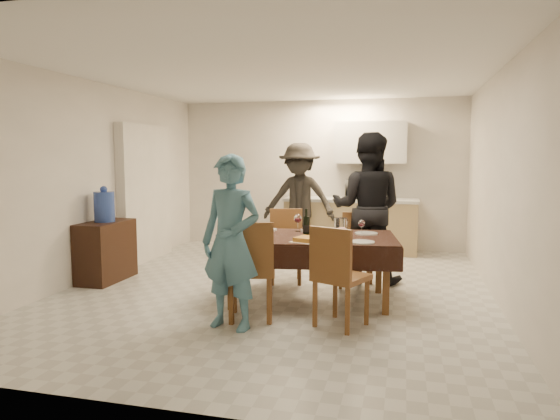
{
  "coord_description": "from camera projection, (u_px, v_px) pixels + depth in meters",
  "views": [
    {
      "loc": [
        1.48,
        -5.77,
        1.62
      ],
      "look_at": [
        0.11,
        -0.3,
        1.01
      ],
      "focal_mm": 32.0,
      "sensor_mm": 36.0,
      "label": 1
    }
  ],
  "objects": [
    {
      "name": "plate_far_right",
      "position": [
        366.0,
        233.0,
        5.69
      ],
      "size": [
        0.26,
        0.26,
        0.01
      ],
      "primitive_type": "cylinder",
      "color": "silver",
      "rests_on": "dining_table"
    },
    {
      "name": "floor",
      "position": [
        277.0,
        289.0,
        6.1
      ],
      "size": [
        5.0,
        6.0,
        0.02
      ],
      "primitive_type": "cube",
      "color": "beige",
      "rests_on": "ground"
    },
    {
      "name": "water_jug",
      "position": [
        104.0,
        207.0,
        6.44
      ],
      "size": [
        0.26,
        0.26,
        0.39
      ],
      "primitive_type": "cylinder",
      "color": "#3250B4",
      "rests_on": "console"
    },
    {
      "name": "wine_bottle",
      "position": [
        306.0,
        222.0,
        5.59
      ],
      "size": [
        0.07,
        0.07,
        0.3
      ],
      "primitive_type": null,
      "color": "black",
      "rests_on": "dining_table"
    },
    {
      "name": "wine_glass_c",
      "position": [
        298.0,
        223.0,
        5.87
      ],
      "size": [
        0.09,
        0.09,
        0.21
      ],
      "primitive_type": null,
      "color": "white",
      "rests_on": "dining_table"
    },
    {
      "name": "plate_near_right",
      "position": [
        362.0,
        242.0,
        5.11
      ],
      "size": [
        0.26,
        0.26,
        0.02
      ],
      "primitive_type": "cylinder",
      "color": "silver",
      "rests_on": "dining_table"
    },
    {
      "name": "kitchen_worktop",
      "position": [
        351.0,
        200.0,
        8.44
      ],
      "size": [
        2.24,
        0.64,
        0.05
      ],
      "primitive_type": "cube",
      "color": "#B8B9B4",
      "rests_on": "kitchen_base_cabinet"
    },
    {
      "name": "upper_cabinet",
      "position": [
        370.0,
        143.0,
        8.4
      ],
      "size": [
        1.2,
        0.34,
        0.7
      ],
      "primitive_type": "cube",
      "color": "silver",
      "rests_on": "wall_back"
    },
    {
      "name": "chair_near_left",
      "position": [
        248.0,
        260.0,
        4.85
      ],
      "size": [
        0.55,
        0.56,
        0.54
      ],
      "rotation": [
        0.0,
        0.0,
        0.26
      ],
      "color": "brown",
      "rests_on": "floor"
    },
    {
      "name": "dining_table",
      "position": [
        310.0,
        239.0,
        5.55
      ],
      "size": [
        2.02,
        1.35,
        0.74
      ],
      "rotation": [
        0.0,
        0.0,
        0.14
      ],
      "color": "black",
      "rests_on": "floor"
    },
    {
      "name": "mushroom_dish",
      "position": [
        310.0,
        231.0,
        5.82
      ],
      "size": [
        0.2,
        0.2,
        0.03
      ],
      "primitive_type": "cylinder",
      "color": "silver",
      "rests_on": "dining_table"
    },
    {
      "name": "water_pitcher",
      "position": [
        341.0,
        228.0,
        5.4
      ],
      "size": [
        0.14,
        0.14,
        0.22
      ],
      "primitive_type": "cylinder",
      "color": "white",
      "rests_on": "dining_table"
    },
    {
      "name": "person_kitchen",
      "position": [
        299.0,
        199.0,
        8.2
      ],
      "size": [
        1.19,
        0.68,
        1.83
      ],
      "primitive_type": "imported",
      "color": "black",
      "rests_on": "floor"
    },
    {
      "name": "wall_back",
      "position": [
        319.0,
        174.0,
        8.85
      ],
      "size": [
        5.0,
        0.02,
        2.6
      ],
      "primitive_type": "cube",
      "color": "beige",
      "rests_on": "floor"
    },
    {
      "name": "person_near",
      "position": [
        231.0,
        242.0,
        4.65
      ],
      "size": [
        0.66,
        0.5,
        1.64
      ],
      "primitive_type": "imported",
      "rotation": [
        0.0,
        0.0,
        -0.19
      ],
      "color": "teal",
      "rests_on": "floor"
    },
    {
      "name": "console",
      "position": [
        106.0,
        251.0,
        6.5
      ],
      "size": [
        0.42,
        0.84,
        0.78
      ],
      "primitive_type": "cube",
      "color": "black",
      "rests_on": "floor"
    },
    {
      "name": "wall_right",
      "position": [
        502.0,
        186.0,
        5.35
      ],
      "size": [
        0.02,
        6.0,
        2.6
      ],
      "primitive_type": "cube",
      "color": "beige",
      "rests_on": "floor"
    },
    {
      "name": "microwave",
      "position": [
        364.0,
        189.0,
        8.37
      ],
      "size": [
        0.59,
        0.4,
        0.33
      ],
      "primitive_type": "imported",
      "rotation": [
        0.0,
        0.0,
        3.14
      ],
      "color": "silver",
      "rests_on": "kitchen_worktop"
    },
    {
      "name": "chair_far_right",
      "position": [
        356.0,
        244.0,
        6.09
      ],
      "size": [
        0.43,
        0.43,
        0.49
      ],
      "rotation": [
        0.0,
        0.0,
        3.11
      ],
      "color": "brown",
      "rests_on": "floor"
    },
    {
      "name": "stub_partition",
      "position": [
        145.0,
        193.0,
        7.73
      ],
      "size": [
        0.15,
        1.4,
        2.1
      ],
      "primitive_type": "cube",
      "color": "silver",
      "rests_on": "floor"
    },
    {
      "name": "person_far",
      "position": [
        367.0,
        208.0,
        6.4
      ],
      "size": [
        0.98,
        0.79,
        1.92
      ],
      "primitive_type": "imported",
      "rotation": [
        0.0,
        0.0,
        3.08
      ],
      "color": "black",
      "rests_on": "floor"
    },
    {
      "name": "wall_left",
      "position": [
        94.0,
        181.0,
        6.56
      ],
      "size": [
        0.02,
        6.0,
        2.6
      ],
      "primitive_type": "cube",
      "color": "beige",
      "rests_on": "floor"
    },
    {
      "name": "ceiling",
      "position": [
        277.0,
        72.0,
        5.82
      ],
      "size": [
        5.0,
        6.0,
        0.02
      ],
      "primitive_type": "cube",
      "color": "white",
      "rests_on": "wall_back"
    },
    {
      "name": "kitchen_base_cabinet",
      "position": [
        350.0,
        226.0,
        8.49
      ],
      "size": [
        2.2,
        0.6,
        0.86
      ],
      "primitive_type": "cube",
      "color": "tan",
      "rests_on": "floor"
    },
    {
      "name": "wall_front",
      "position": [
        156.0,
        208.0,
        3.06
      ],
      "size": [
        5.0,
        0.02,
        2.6
      ],
      "primitive_type": "cube",
      "color": "beige",
      "rests_on": "floor"
    },
    {
      "name": "wine_glass_b",
      "position": [
        362.0,
        227.0,
        5.64
      ],
      "size": [
        0.08,
        0.08,
        0.17
      ],
      "primitive_type": null,
      "color": "white",
      "rests_on": "dining_table"
    },
    {
      "name": "savoury_tart",
      "position": [
        312.0,
        240.0,
        5.15
      ],
      "size": [
        0.47,
        0.4,
        0.05
      ],
      "primitive_type": "cube",
      "rotation": [
        0.0,
        0.0,
        -0.31
      ],
      "color": "#C88C3A",
      "rests_on": "dining_table"
    },
    {
      "name": "salad_bowl",
      "position": [
        339.0,
        232.0,
        5.64
      ],
      "size": [
        0.17,
        0.17,
        0.07
      ],
      "primitive_type": "cylinder",
      "color": "silver",
      "rests_on": "dining_table"
    },
    {
      "name": "wine_glass_a",
      "position": [
        256.0,
        230.0,
        5.43
      ],
      "size": [
        0.08,
        0.08,
        0.17
      ],
      "primitive_type": null,
      "color": "white",
      "rests_on": "dining_table"
    },
    {
      "name": "plate_far_left",
      "position": [
        265.0,
        230.0,
        5.98
      ],
      "size": [
        0.28,
        0.28,
        0.02
      ],
      "primitive_type": "cylinder",
      "color": "silver",
      "rests_on": "dining_table"
    },
    {
      "name": "plate_near_left",
      "position": [
        250.0,
        238.0,
        5.4
      ],
      "size": [
        0.25,
        0.25,
        0.01
      ],
      "primitive_type": "cylinder",
      "color": "silver",
      "rests_on": "dining_table"
    },
    {
      "name": "chair_far_left",
      "position": [
        284.0,
        239.0,
        6.31
      ],
      "size": [
        0.51,
        0.51,
        0.51
      ],
      "rotation": [
        0.0,
        0.0,
        3.37
      ],
      "color": "brown",
      "rests_on": "floor"
    },
    {
      "name": "chair_near_right",
      "position": [
        340.0,
        267.0,
        4.64
      ],
      "size": [
        0.58,
        0.6,
        0.52
      ],
      "rotation": [
        0.0,
        0.0,
        -0.43
      ],
      "color": "brown",
      "rests_on": "floor"
    }
  ]
}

